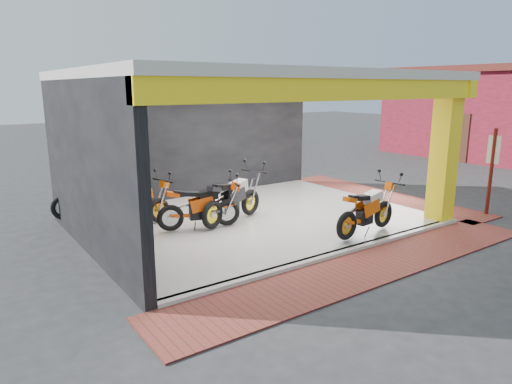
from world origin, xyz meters
The scene contains 17 objects.
ground centered at (0.00, 0.00, 0.00)m, with size 80.00×80.00×0.00m, color #2D2D30.
showroom_floor centered at (0.00, 2.00, 0.05)m, with size 8.00×6.00×0.10m, color white.
showroom_ceiling centered at (0.00, 2.00, 3.60)m, with size 8.40×6.40×0.20m, color beige.
back_wall centered at (0.00, 5.10, 1.75)m, with size 8.20×0.20×3.50m, color black.
left_wall centered at (-4.10, 2.00, 1.75)m, with size 0.20×6.20×3.50m, color black.
corner_column centered at (3.75, -0.75, 1.75)m, with size 0.50×0.50×3.50m, color yellow.
header_beam_front centered at (0.00, -1.00, 3.30)m, with size 8.40×0.30×0.40m, color yellow.
header_beam_right centered at (4.00, 2.00, 3.30)m, with size 0.30×6.40×0.40m, color yellow.
floor_kerb centered at (0.00, -1.02, 0.05)m, with size 8.00×0.20×0.10m, color white.
paver_front centered at (0.00, -1.80, 0.01)m, with size 9.00×1.40×0.03m, color maroon.
paver_right centered at (4.80, 2.00, 0.01)m, with size 1.40×7.00×0.03m, color maroon.
signpost centered at (5.39, -1.11, 1.27)m, with size 0.09×0.32×2.31m.
moto_hero centered at (1.91, -0.50, 0.75)m, with size 2.12×0.79×1.30m, color #DA5609, non-canonical shape.
moto_row_a centered at (-0.05, 2.17, 0.79)m, with size 2.25×0.83×1.37m, color black, non-canonical shape.
moto_row_b centered at (-1.01, 1.73, 0.73)m, with size 2.07×0.77×1.27m, color #E34809, non-canonical shape.
moto_row_c centered at (-2.23, 2.93, 0.72)m, with size 2.02×0.75×1.23m, color #DA5909, non-canonical shape.
moto_row_d centered at (-2.80, 4.10, 0.73)m, with size 2.06×0.76×1.26m, color #EF490A, non-canonical shape.
Camera 1 is at (-6.44, -7.22, 3.35)m, focal length 32.00 mm.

